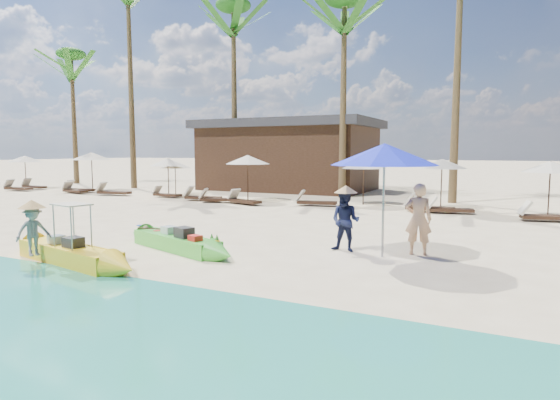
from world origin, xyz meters
The scene contains 34 objects.
ground centered at (0.00, 0.00, 0.00)m, with size 240.00×240.00×0.00m, color beige.
wet_sand_strip centered at (0.00, -5.00, 0.00)m, with size 240.00×4.50×0.01m, color tan.
green_canoe centered at (-2.72, -0.10, 0.20)m, with size 4.60×1.77×0.60m.
yellow_canoe centered at (-3.92, -2.21, 0.21)m, with size 5.01×1.25×1.31m.
tourist centered at (2.69, 2.02, 0.84)m, with size 0.61×0.40×1.68m, color tan.
vendor_green centered at (1.06, 1.58, 0.74)m, with size 0.72×0.56×1.48m, color #131835.
vendor_yellow centered at (-4.53, -2.58, 0.72)m, with size 0.70×0.40×1.09m, color gray.
blue_umbrella centered at (2.02, 1.38, 2.34)m, with size 2.41×2.41×2.59m.
resort_parasol_0 centered at (-23.51, 10.62, 1.91)m, with size 2.06×2.06×2.12m.
lounger_0_left centered at (-22.32, 9.17, 0.21)m, with size 1.88×0.79×0.62m.
lounger_0_right centered at (-22.69, 10.51, 0.20)m, with size 1.77×0.59×0.60m.
resort_parasol_1 centered at (-17.82, 10.89, 2.11)m, with size 2.27×2.27×2.34m.
lounger_1_left centered at (-17.83, 9.55, 0.20)m, with size 1.79×0.73×0.59m.
lounger_1_right centered at (-18.17, 10.14, 0.21)m, with size 1.92×0.88×0.63m.
resort_parasol_2 centered at (-12.12, 11.54, 1.65)m, with size 1.78×1.78×1.83m.
lounger_2_left centered at (-14.93, 9.61, 0.22)m, with size 1.98×0.95×0.65m.
resort_parasol_3 centered at (-11.54, 10.26, 1.84)m, with size 1.98×1.98×2.04m.
lounger_3_left centered at (-11.57, 10.04, 0.18)m, with size 1.62×0.52×0.55m.
lounger_3_right centered at (-8.94, 9.51, 0.21)m, with size 1.91×0.91×0.62m.
resort_parasol_4 centered at (-6.81, 10.40, 2.00)m, with size 2.16×2.16×2.22m.
lounger_4_left centered at (-7.83, 9.17, 0.20)m, with size 1.80×1.08×0.59m.
lounger_4_right centered at (-6.31, 9.11, 0.20)m, with size 1.84×1.03×0.60m.
resort_parasol_5 centered at (-1.38, 11.41, 1.83)m, with size 1.97×1.97×2.03m.
lounger_5_left centered at (-3.18, 9.95, 0.21)m, with size 1.89×0.92×0.62m.
resort_parasol_6 centered at (1.97, 11.42, 1.89)m, with size 2.04×2.04×2.10m.
lounger_6_left centered at (2.45, 9.91, 0.19)m, with size 1.77×0.87×0.58m.
lounger_6_right centered at (1.61, 10.03, 0.22)m, with size 1.92×0.59×0.65m.
resort_parasol_7 centered at (5.83, 10.35, 1.85)m, with size 1.99×1.99×2.05m.
lounger_7_left centered at (5.67, 9.23, 0.21)m, with size 1.93×0.98×0.63m.
palm_0 centered at (-24.62, 15.48, 8.11)m, with size 2.08×2.08×9.90m.
palm_1 centered at (-17.59, 14.06, 10.82)m, with size 2.08×2.08×13.60m.
palm_2 centered at (-10.45, 15.08, 9.18)m, with size 2.08×2.08×11.33m.
palm_3 centered at (-3.36, 14.27, 8.58)m, with size 2.08×2.08×10.52m.
pavilion_west centered at (-8.00, 17.50, 2.19)m, with size 10.80×6.60×4.30m.
Camera 1 is at (4.59, -9.07, 2.42)m, focal length 30.00 mm.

